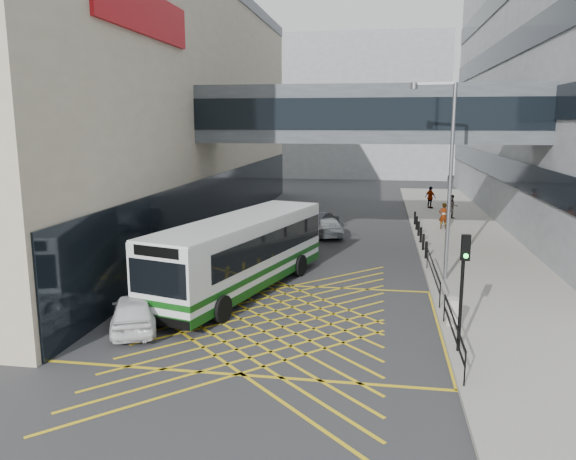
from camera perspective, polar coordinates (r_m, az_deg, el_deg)
The scene contains 18 objects.
ground at distance 20.61m, azimuth -1.82°, elevation -9.21°, with size 120.00×120.00×0.00m, color #333335.
building_whsmith at distance 41.20m, azimuth -23.04°, elevation 11.30°, with size 24.17×42.00×16.00m.
building_far at distance 79.22m, azimuth 5.23°, elevation 12.21°, with size 28.00×16.00×18.00m, color gray.
skybridge at distance 31.00m, azimuth 8.05°, elevation 11.55°, with size 20.00×4.10×3.00m.
pavement at distance 35.09m, azimuth 17.68°, elevation -1.15°, with size 6.00×54.00×0.16m, color gray.
box_junction at distance 20.61m, azimuth -1.82°, elevation -9.20°, with size 12.00×9.00×0.01m.
bus at distance 23.83m, azimuth -4.65°, elevation -2.23°, with size 5.55×11.51×3.15m.
car_white at distance 20.34m, azimuth -15.36°, elevation -7.95°, with size 1.66×4.06×1.29m, color white.
car_dark at distance 36.42m, azimuth 3.11°, elevation 0.79°, with size 1.78×4.55×1.43m, color black.
car_silver at distance 35.53m, azimuth 3.86°, elevation 0.41°, with size 1.74×4.12×1.28m, color #95999D.
traffic_light at distance 17.58m, azimuth 17.37°, elevation -4.51°, with size 0.27×0.43×3.69m.
street_lamp at distance 25.43m, azimuth 15.77°, elevation 5.92°, with size 1.96×0.49×8.60m.
litter_bin at distance 20.44m, azimuth 16.55°, elevation -7.97°, with size 0.54×0.54×0.94m, color #ADA89E.
kerb_railings at distance 21.80m, azimuth 15.27°, elevation -6.03°, with size 0.05×12.54×1.00m.
bollards at distance 34.69m, azimuth 13.24°, elevation -0.16°, with size 0.14×10.14×0.90m.
pedestrian_a at distance 38.38m, azimuth 15.52°, elevation 1.39°, with size 0.68×0.49×1.71m, color gray.
pedestrian_b at distance 42.67m, azimuth 16.32°, elevation 2.28°, with size 0.85×0.49×1.74m, color gray.
pedestrian_c at distance 47.36m, azimuth 14.26°, elevation 3.22°, with size 1.05×0.50×1.77m, color gray.
Camera 1 is at (3.76, -18.99, 7.07)m, focal length 35.00 mm.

